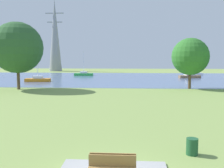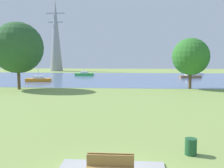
% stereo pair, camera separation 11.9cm
% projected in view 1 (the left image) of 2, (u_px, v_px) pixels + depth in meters
% --- Properties ---
extents(ground_plane, '(160.00, 160.00, 0.00)m').
position_uv_depth(ground_plane, '(125.00, 96.00, 31.92)').
color(ground_plane, '#7F994C').
extents(bench_facing_water, '(1.80, 0.48, 0.89)m').
position_uv_depth(bench_facing_water, '(113.00, 164.00, 10.30)').
color(bench_facing_water, tan).
rests_on(bench_facing_water, concrete_pad).
extents(litter_bin, '(0.56, 0.56, 0.80)m').
position_uv_depth(litter_bin, '(192.00, 147.00, 12.57)').
color(litter_bin, '#1E512D').
rests_on(litter_bin, ground).
extents(water_surface, '(140.00, 40.00, 0.02)m').
position_uv_depth(water_surface, '(127.00, 78.00, 59.72)').
color(water_surface, '#5871A1').
rests_on(water_surface, ground).
extents(sailboat_green, '(4.85, 1.65, 6.29)m').
position_uv_depth(sailboat_green, '(84.00, 74.00, 68.02)').
color(sailboat_green, green).
rests_on(sailboat_green, water_surface).
extents(sailboat_white, '(5.00, 2.39, 7.20)m').
position_uv_depth(sailboat_white, '(193.00, 73.00, 69.98)').
color(sailboat_white, white).
rests_on(sailboat_white, water_surface).
extents(sailboat_orange, '(4.94, 2.04, 6.30)m').
position_uv_depth(sailboat_orange, '(38.00, 79.00, 50.94)').
color(sailboat_orange, orange).
rests_on(sailboat_orange, water_surface).
extents(sailboat_brown, '(4.97, 2.18, 7.01)m').
position_uv_depth(sailboat_brown, '(190.00, 76.00, 60.00)').
color(sailboat_brown, brown).
rests_on(sailboat_brown, water_surface).
extents(tree_west_near, '(7.43, 7.43, 9.81)m').
position_uv_depth(tree_west_near, '(17.00, 48.00, 38.08)').
color(tree_west_near, brown).
rests_on(tree_west_near, ground).
extents(tree_east_near, '(5.52, 5.52, 7.57)m').
position_uv_depth(tree_east_near, '(190.00, 57.00, 38.98)').
color(tree_east_near, brown).
rests_on(tree_east_near, ground).
extents(electricity_pylon, '(6.40, 4.40, 24.75)m').
position_uv_depth(electricity_pylon, '(55.00, 35.00, 90.55)').
color(electricity_pylon, gray).
rests_on(electricity_pylon, ground).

